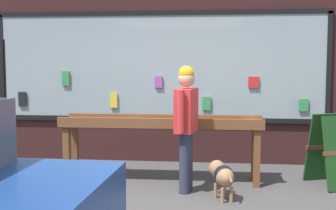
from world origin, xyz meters
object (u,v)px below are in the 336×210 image
Objects in this scene: person_browsing at (186,119)px; small_dog at (222,175)px; display_table_main at (162,129)px; sandwich_board_sign at (333,150)px.

small_dog is at bearing -110.31° from person_browsing.
small_dog is (0.47, -0.28, -0.66)m from person_browsing.
small_dog is at bearing -42.77° from display_table_main.
person_browsing reaches higher than small_dog.
display_table_main is 1.73× the size of person_browsing.
sandwich_board_sign is at bearing -64.51° from person_browsing.
sandwich_board_sign reaches higher than small_dog.
person_browsing is at bearing 175.67° from sandwich_board_sign.
small_dog is 0.57× the size of sandwich_board_sign.
display_table_main is at bearing 160.92° from sandwich_board_sign.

